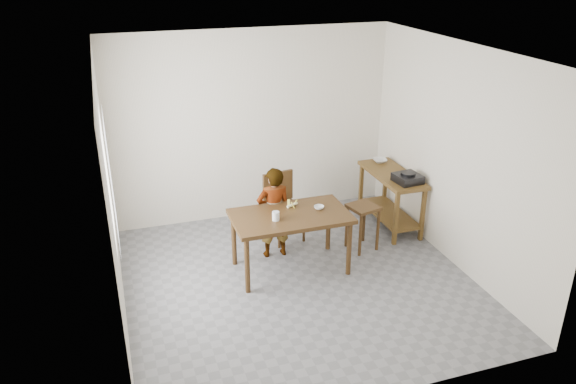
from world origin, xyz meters
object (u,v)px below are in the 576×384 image
object	(u,v)px
child	(274,213)
dining_table	(291,242)
stool	(362,227)
prep_counter	(390,199)
dining_chair	(285,208)

from	to	relation	value
child	dining_table	bearing A→B (deg)	103.38
child	stool	size ratio (longest dim) A/B	1.95
dining_table	stool	distance (m)	1.08
dining_table	child	bearing A→B (deg)	102.59
prep_counter	dining_table	bearing A→B (deg)	-157.85
dining_table	stool	world-z (taller)	dining_table
prep_counter	dining_chair	xyz separation A→B (m)	(-1.54, 0.07, 0.05)
stool	child	bearing A→B (deg)	170.46
dining_table	child	xyz separation A→B (m)	(-0.09, 0.40, 0.23)
dining_chair	stool	world-z (taller)	dining_chair
dining_table	dining_chair	xyz separation A→B (m)	(0.18, 0.77, 0.08)
dining_table	child	distance (m)	0.47
prep_counter	dining_chair	bearing A→B (deg)	177.23
dining_chair	child	bearing A→B (deg)	-136.05
prep_counter	child	size ratio (longest dim) A/B	1.00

